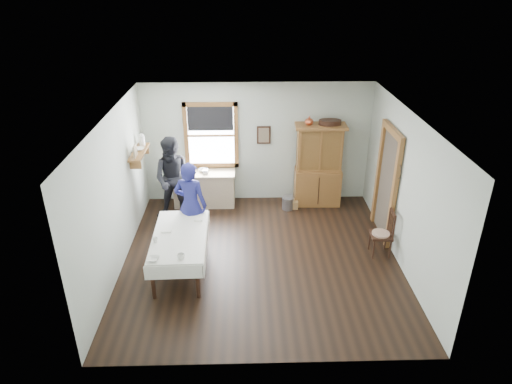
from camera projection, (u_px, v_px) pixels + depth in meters
room at (261, 193)px, 7.84m from camera, size 5.01×5.01×2.70m
window at (211, 132)px, 9.90m from camera, size 1.18×0.07×1.48m
doorway at (387, 181)px, 8.75m from camera, size 0.09×1.14×2.22m
wall_shelf at (139, 150)px, 9.07m from camera, size 0.24×1.00×0.44m
framed_picture at (264, 135)px, 9.97m from camera, size 0.30×0.04×0.40m
rug_beater at (400, 165)px, 8.01m from camera, size 0.01×0.27×0.27m
work_counter at (205, 189)px, 10.20m from camera, size 1.38×0.54×0.79m
china_hutch at (318, 165)px, 10.03m from camera, size 1.10×0.55×1.86m
dining_table at (181, 252)px, 7.97m from camera, size 0.99×1.81×0.71m
spindle_chair at (381, 233)px, 8.38m from camera, size 0.44×0.44×0.90m
pail at (288, 203)px, 10.13m from camera, size 0.34×0.34×0.27m
wicker_basket at (290, 204)px, 10.19m from camera, size 0.33×0.23×0.19m
woman_blue at (191, 208)px, 8.52m from camera, size 0.66×0.52×1.59m
figure_dark at (175, 182)px, 9.48m from camera, size 0.87×0.70×1.67m
table_cup_a at (181, 256)px, 7.14m from camera, size 0.13×0.13×0.09m
table_cup_b at (155, 240)px, 7.58m from camera, size 0.10×0.10×0.09m
table_bowl at (153, 259)px, 7.11m from camera, size 0.22×0.22×0.05m
counter_book at (187, 171)px, 10.07m from camera, size 0.22×0.26×0.02m
counter_bowl at (203, 170)px, 10.06m from camera, size 0.25×0.25×0.07m
shelf_bowl at (139, 149)px, 9.07m from camera, size 0.22×0.22×0.05m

